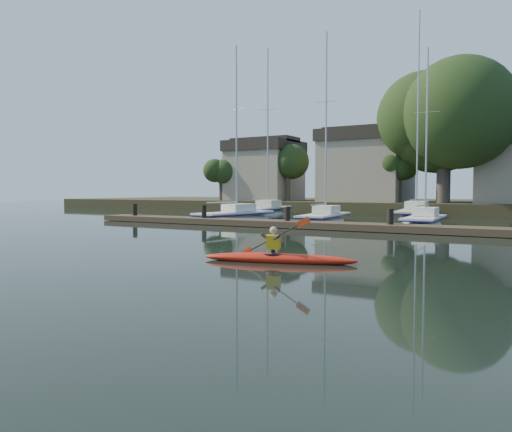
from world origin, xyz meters
The scene contains 9 objects.
ground centered at (0.00, 0.00, 0.00)m, with size 160.00×160.00×0.00m, color black.
kayak centered at (3.09, 1.22, 0.18)m, with size 4.69×1.84×1.50m.
dock centered at (0.00, 14.00, 0.20)m, with size 34.00×2.00×1.80m.
sailboat_1 centered at (-9.20, 17.94, -0.19)m, with size 3.19×8.55×13.64m.
sailboat_2 centered at (-2.81, 19.11, -0.17)m, with size 2.75×8.51×13.84m.
sailboat_3 centered at (3.67, 19.14, -0.18)m, with size 2.28×7.46×11.90m.
sailboat_5 centered at (-11.30, 26.41, -0.20)m, with size 3.60×9.81×15.88m.
sailboat_6 centered at (1.36, 27.24, -0.20)m, with size 3.44×11.01×17.22m.
shore centered at (1.61, 40.29, 3.23)m, with size 90.00×25.25×12.75m.
Camera 1 is at (10.03, -11.94, 2.17)m, focal length 35.00 mm.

